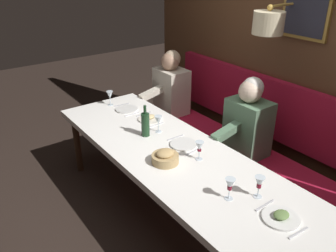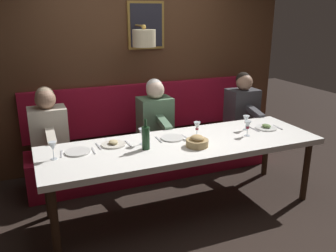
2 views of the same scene
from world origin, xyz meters
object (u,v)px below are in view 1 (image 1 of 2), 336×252
Objects in this scene: wine_glass_1 at (259,183)px; wine_glass_2 at (230,185)px; diner_middle at (171,85)px; wine_bottle at (145,124)px; bread_bowl at (165,157)px; wine_glass_3 at (199,147)px; wine_glass_0 at (110,95)px; dining_table at (173,159)px; wine_glass_4 at (158,121)px; diner_near at (248,120)px.

wine_glass_2 is at bearing 150.06° from wine_glass_1.
diner_middle is 1.22m from wine_bottle.
wine_glass_2 reaches higher than bread_bowl.
wine_glass_3 is at bearing -26.28° from bread_bowl.
wine_glass_2 is (-0.13, -1.97, -0.00)m from wine_glass_0.
diner_middle is at bearing 54.25° from dining_table.
diner_middle is 2.64× the size of wine_bottle.
diner_near is at bearing -28.97° from wine_glass_4.
wine_glass_1 is at bearing -29.94° from wine_glass_2.
wine_glass_3 is at bearing -88.21° from wine_glass_0.
wine_glass_0 reaches higher than dining_table.
dining_table is at bearing -106.83° from wine_glass_4.
wine_glass_1 is 1.22m from wine_glass_4.
diner_near is at bearing 36.11° from wine_glass_2.
wine_glass_1 is at bearing -134.13° from diner_near.
wine_glass_0 reaches higher than bread_bowl.
diner_near is 4.82× the size of wine_glass_2.
diner_middle reaches higher than wine_glass_2.
diner_middle is at bearing 61.56° from wine_glass_3.
wine_glass_4 is at bearing 73.17° from dining_table.
dining_table is 1.52m from diner_middle.
diner_near is at bearing 45.87° from wine_glass_1.
bread_bowl reaches higher than dining_table.
wine_bottle is at bearing 92.53° from dining_table.
wine_glass_2 is 0.55× the size of wine_bottle.
diner_near is 1.00m from wine_bottle.
wine_glass_4 is at bearing 61.01° from bread_bowl.
wine_bottle is at bearing 175.74° from wine_glass_4.
dining_table is at bearing 84.76° from wine_glass_2.
wine_bottle reaches higher than wine_glass_3.
dining_table is 3.59× the size of diner_near.
diner_near is 1.17m from wine_glass_2.
wine_bottle reaches higher than wine_glass_2.
wine_glass_2 is at bearing -92.46° from wine_bottle.
wine_glass_0 is at bearing 122.75° from diner_near.
diner_near is 4.82× the size of wine_glass_1.
dining_table is 17.34× the size of wine_glass_3.
wine_glass_4 is (0.01, 1.22, 0.00)m from wine_glass_1.
diner_near is 4.82× the size of wine_glass_4.
wine_bottle is 0.51m from bread_bowl.
wine_glass_0 is at bearing 91.41° from wine_glass_1.
diner_middle is at bearing 42.38° from wine_bottle.
bread_bowl is at bearing 109.17° from wine_glass_1.
wine_glass_0 and wine_glass_4 have the same top height.
dining_table is 3.59× the size of diner_middle.
wine_glass_4 is (0.01, 0.60, 0.00)m from wine_glass_3.
wine_glass_4 is 0.14m from wine_bottle.
wine_bottle is (-0.90, 0.43, 0.04)m from diner_near.
wine_glass_1 is at bearing -83.97° from wine_bottle.
wine_glass_0 is 1.00× the size of wine_glass_4.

